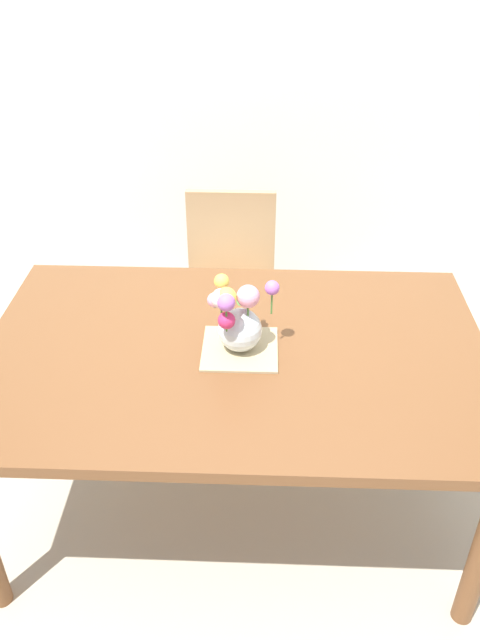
% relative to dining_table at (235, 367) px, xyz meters
% --- Properties ---
extents(ground_plane, '(12.00, 12.00, 0.00)m').
position_rel_dining_table_xyz_m(ground_plane, '(0.00, 0.00, -0.67)').
color(ground_plane, '#B7AD99').
extents(back_wall, '(7.00, 0.10, 2.80)m').
position_rel_dining_table_xyz_m(back_wall, '(0.00, 1.60, 0.73)').
color(back_wall, silver).
rests_on(back_wall, ground_plane).
extents(dining_table, '(1.74, 1.13, 0.74)m').
position_rel_dining_table_xyz_m(dining_table, '(0.00, 0.00, 0.00)').
color(dining_table, brown).
rests_on(dining_table, ground_plane).
extents(chair_far, '(0.42, 0.42, 0.90)m').
position_rel_dining_table_xyz_m(chair_far, '(-0.06, 0.90, -0.15)').
color(chair_far, tan).
rests_on(chair_far, ground_plane).
extents(placemat, '(0.26, 0.26, 0.01)m').
position_rel_dining_table_xyz_m(placemat, '(0.02, 0.00, 0.08)').
color(placemat, tan).
rests_on(placemat, dining_table).
extents(flower_vase, '(0.24, 0.25, 0.26)m').
position_rel_dining_table_xyz_m(flower_vase, '(0.01, -0.00, 0.21)').
color(flower_vase, silver).
rests_on(flower_vase, placemat).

